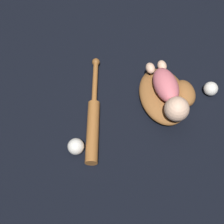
{
  "coord_description": "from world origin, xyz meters",
  "views": [
    {
      "loc": [
        0.82,
        -0.05,
        1.2
      ],
      "look_at": [
        0.16,
        -0.16,
        0.07
      ],
      "focal_mm": 50.0,
      "sensor_mm": 36.0,
      "label": 1
    }
  ],
  "objects_px": {
    "baseball_bat": "(93,120)",
    "baseball_spare": "(211,89)",
    "baseball": "(76,146)",
    "baby_figure": "(169,93)",
    "baseball_glove": "(167,95)"
  },
  "relations": [
    {
      "from": "baseball_bat",
      "to": "baseball_spare",
      "type": "distance_m",
      "value": 0.55
    },
    {
      "from": "baseball_bat",
      "to": "baseball",
      "type": "relative_size",
      "value": 7.75
    },
    {
      "from": "baby_figure",
      "to": "baseball",
      "type": "bearing_deg",
      "value": -52.74
    },
    {
      "from": "baseball_glove",
      "to": "baseball_bat",
      "type": "distance_m",
      "value": 0.35
    },
    {
      "from": "baby_figure",
      "to": "baseball_spare",
      "type": "height_order",
      "value": "baby_figure"
    },
    {
      "from": "baseball_bat",
      "to": "baseball_spare",
      "type": "bearing_deg",
      "value": 116.06
    },
    {
      "from": "baby_figure",
      "to": "baseball",
      "type": "distance_m",
      "value": 0.45
    },
    {
      "from": "baseball_glove",
      "to": "baseball_bat",
      "type": "xyz_separation_m",
      "value": [
        0.17,
        -0.3,
        -0.01
      ]
    },
    {
      "from": "baseball_spare",
      "to": "baby_figure",
      "type": "bearing_deg",
      "value": -59.26
    },
    {
      "from": "baby_figure",
      "to": "baseball_spare",
      "type": "xyz_separation_m",
      "value": [
        -0.12,
        0.19,
        -0.09
      ]
    },
    {
      "from": "baseball",
      "to": "baseball_spare",
      "type": "bearing_deg",
      "value": 125.03
    },
    {
      "from": "baseball_glove",
      "to": "baseball_bat",
      "type": "bearing_deg",
      "value": -60.47
    },
    {
      "from": "baseball_spare",
      "to": "baseball_bat",
      "type": "bearing_deg",
      "value": -63.94
    },
    {
      "from": "baseball_glove",
      "to": "baseball_spare",
      "type": "distance_m",
      "value": 0.21
    },
    {
      "from": "baby_figure",
      "to": "baseball_bat",
      "type": "relative_size",
      "value": 0.6
    }
  ]
}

